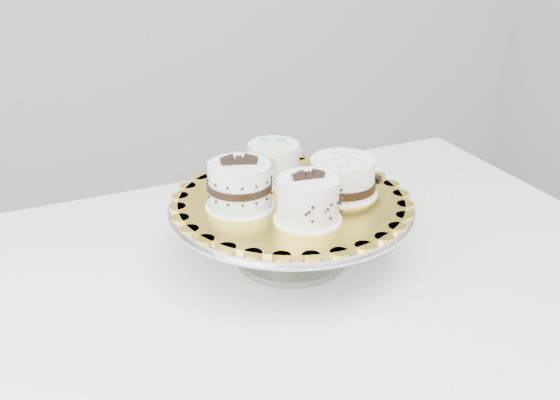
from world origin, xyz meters
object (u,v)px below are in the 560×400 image
object	(u,v)px
cake_stand	(291,221)
cake_dots	(274,161)
cake_swirl	(308,200)
cake_banded	(240,187)
cake_board	(291,201)
table	(275,309)
cake_ribbon	(343,177)

from	to	relation	value
cake_stand	cake_dots	size ratio (longest dim) A/B	3.66
cake_swirl	cake_banded	distance (m)	0.12
cake_board	cake_dots	size ratio (longest dim) A/B	3.37
table	cake_ribbon	distance (m)	0.25
cake_dots	cake_ribbon	size ratio (longest dim) A/B	0.81
table	cake_dots	size ratio (longest dim) A/B	12.11
cake_ribbon	cake_banded	bearing A→B (deg)	156.23
table	cake_swirl	world-z (taller)	cake_swirl
cake_stand	cake_dots	bearing A→B (deg)	88.68
table	cake_stand	xyz separation A→B (m)	(0.04, 0.03, 0.15)
cake_board	cake_dots	distance (m)	0.10
cake_ribbon	cake_swirl	bearing A→B (deg)	-162.32
table	cake_stand	world-z (taller)	cake_stand
cake_swirl	cake_ribbon	bearing A→B (deg)	41.35
cake_dots	cake_ribbon	xyz separation A→B (m)	(0.09, -0.10, -0.00)
cake_swirl	cake_banded	world-z (taller)	cake_banded
cake_banded	cake_dots	bearing A→B (deg)	58.37
cake_board	cake_ribbon	bearing A→B (deg)	-4.68
table	cake_dots	distance (m)	0.26
cake_banded	cake_dots	xyz separation A→B (m)	(0.09, 0.08, -0.00)
cake_stand	cake_board	size ratio (longest dim) A/B	1.09
table	cake_banded	world-z (taller)	cake_banded
table	cake_ribbon	xyz separation A→B (m)	(0.13, 0.03, 0.21)
cake_banded	cake_ribbon	distance (m)	0.18
cake_stand	cake_ribbon	bearing A→B (deg)	-4.68
table	cake_board	distance (m)	0.19
table	cake_dots	world-z (taller)	cake_dots
cake_swirl	cake_dots	bearing A→B (deg)	92.09
cake_board	cake_banded	world-z (taller)	cake_banded
cake_swirl	cake_dots	xyz separation A→B (m)	(0.01, 0.17, 0.00)
cake_board	cake_swirl	bearing A→B (deg)	-92.80
cake_banded	cake_board	bearing A→B (deg)	11.32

